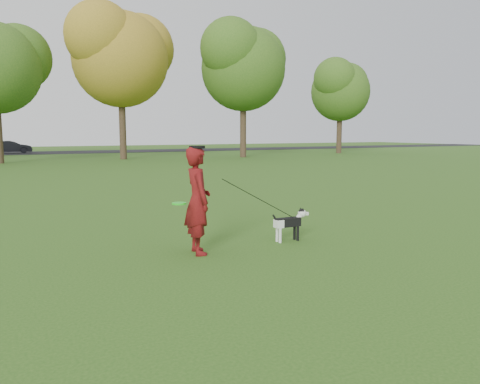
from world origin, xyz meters
TOP-DOWN VIEW (x-y plane):
  - ground at (0.00, 0.00)m, footprint 120.00×120.00m
  - road at (0.00, 40.00)m, footprint 120.00×7.00m
  - man at (-0.95, -0.56)m, footprint 0.48×0.68m
  - dog at (0.90, -0.50)m, footprint 0.80×0.16m
  - car_mid at (-3.11, 40.00)m, footprint 3.47×1.35m
  - man_held_items at (0.20, -0.56)m, footprint 2.44×0.36m
  - tree_row at (-1.43, 26.07)m, footprint 51.74×8.86m

SIDE VIEW (x-z plane):
  - ground at x=0.00m, z-range 0.00..0.00m
  - road at x=0.00m, z-range 0.00..0.02m
  - dog at x=0.90m, z-range 0.07..0.67m
  - car_mid at x=-3.11m, z-range 0.02..1.15m
  - man_held_items at x=0.20m, z-range 0.15..1.53m
  - man at x=-0.95m, z-range 0.00..1.78m
  - tree_row at x=-1.43m, z-range 1.40..13.41m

